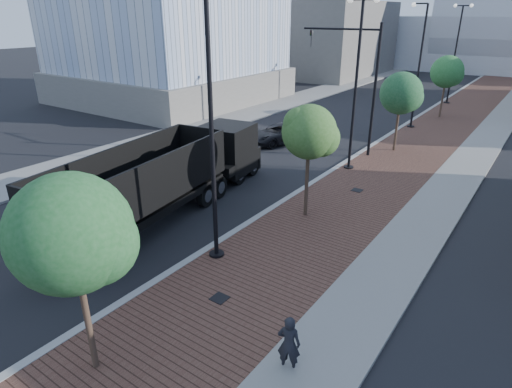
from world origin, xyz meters
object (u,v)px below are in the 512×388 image
Objects in this scene: white_sedan at (305,130)px; pedestrian at (289,344)px; dump_truck at (192,171)px; dark_car_mid at (280,133)px.

pedestrian is (10.35, -19.36, 0.15)m from white_sedan.
pedestrian is (9.55, -6.74, -0.63)m from dump_truck.
dark_car_mid is at bearing 91.24° from dump_truck.
dark_car_mid is 20.97m from pedestrian.
dump_truck is at bearing -58.79° from dark_car_mid.
dump_truck is 3.34× the size of white_sedan.
dump_truck is 11.07m from dark_car_mid.
white_sedan is 2.48× the size of pedestrian.
pedestrian is at bearing -48.91° from white_sedan.
pedestrian reaches higher than white_sedan.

